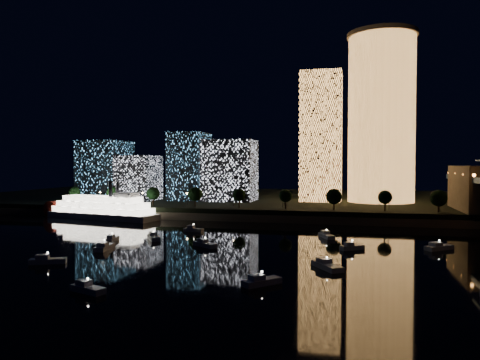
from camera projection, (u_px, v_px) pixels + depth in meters
name	position (u px, v px, depth m)	size (l,w,h in m)	color
ground	(274.00, 267.00, 108.56)	(520.00, 520.00, 0.00)	black
far_bank	(321.00, 202.00, 263.76)	(420.00, 160.00, 5.00)	black
seawall	(308.00, 219.00, 188.09)	(420.00, 6.00, 3.00)	#6B5E4C
tower_cylindrical	(381.00, 118.00, 230.57)	(34.00, 34.00, 82.94)	#FFA851
tower_rectangular	(321.00, 137.00, 236.59)	(20.35, 20.35, 64.75)	#FFA851
midrise_blocks	(166.00, 171.00, 244.57)	(90.88, 32.33, 35.29)	white
riverboat	(98.00, 208.00, 203.95)	(57.33, 22.12, 16.94)	silver
motorboats	(252.00, 253.00, 121.18)	(110.94, 82.46, 2.78)	silver
esplanade_trees	(250.00, 195.00, 199.65)	(166.01, 6.53, 8.76)	black
street_lamps	(234.00, 197.00, 207.59)	(132.70, 0.70, 5.65)	black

